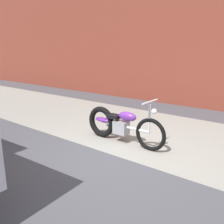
# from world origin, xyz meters

# --- Properties ---
(ground_plane) EXTENTS (80.00, 80.00, 0.00)m
(ground_plane) POSITION_xyz_m (0.00, 0.00, 0.00)
(ground_plane) COLOR #47474C
(sidewalk_slab) EXTENTS (36.00, 3.50, 0.01)m
(sidewalk_slab) POSITION_xyz_m (0.00, 1.75, 0.00)
(sidewalk_slab) COLOR gray
(sidewalk_slab) RESTS_ON ground
(brick_building_wall) EXTENTS (36.00, 0.50, 6.30)m
(brick_building_wall) POSITION_xyz_m (0.00, 5.20, 3.15)
(brick_building_wall) COLOR brown
(brick_building_wall) RESTS_ON ground
(motorcycle_purple) EXTENTS (2.01, 0.58, 1.03)m
(motorcycle_purple) POSITION_xyz_m (-0.38, 0.65, 0.40)
(motorcycle_purple) COLOR black
(motorcycle_purple) RESTS_ON ground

